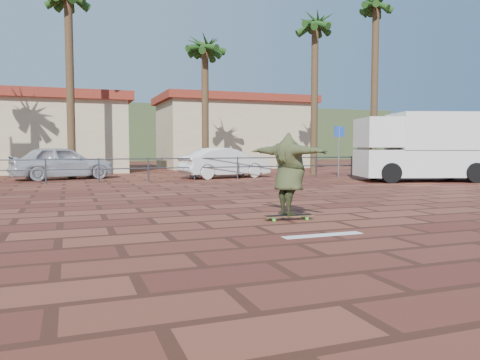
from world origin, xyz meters
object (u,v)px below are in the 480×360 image
Objects in this scene: skateboarder at (289,174)px; campervan at (426,146)px; longboard at (289,216)px; car_silver at (62,163)px; car_white at (225,163)px.

campervan is (10.17, 7.65, 0.60)m from skateboarder.
skateboarder is 12.74m from campervan.
car_silver is (-4.29, 14.20, 0.67)m from longboard.
longboard is 12.80m from campervan.
skateboarder is at bearing -176.88° from car_silver.
car_white reaches higher than longboard.
campervan reaches higher than car_white.
campervan reaches higher than longboard.
skateboarder is (-0.00, -0.00, 0.82)m from longboard.
skateboarder is 0.47× the size of car_white.
longboard is 0.17× the size of campervan.
campervan is at bearing -72.81° from skateboarder.
car_silver is (-14.46, 6.55, -0.75)m from campervan.
longboard is at bearing 155.73° from car_white.
car_silver is at bearing -2.97° from skateboarder.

